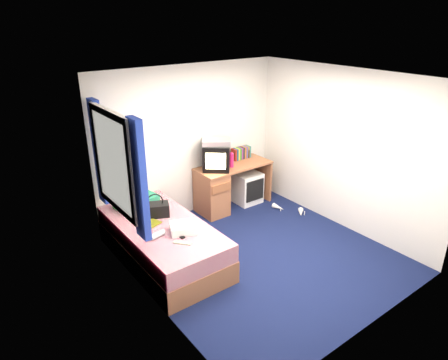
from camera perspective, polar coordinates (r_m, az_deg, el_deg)
ground at (r=5.61m, az=5.09°, el=-10.64°), size 3.40×3.40×0.00m
room_shell at (r=4.96m, az=5.66°, el=3.47°), size 3.40×3.40×3.40m
bed at (r=5.42m, az=-8.69°, el=-8.80°), size 1.01×2.00×0.54m
pillow at (r=5.82m, az=-12.37°, el=-3.02°), size 0.63×0.47×0.12m
desk at (r=6.60m, az=-0.63°, el=-1.11°), size 1.30×0.55×0.75m
storage_cube at (r=6.97m, az=3.25°, el=-1.05°), size 0.44×0.44×0.54m
crt_tv at (r=6.37m, az=-1.08°, el=3.31°), size 0.57×0.57×0.42m
vcr at (r=6.29m, az=-1.09°, el=5.48°), size 0.54×0.52×0.08m
book_row at (r=6.89m, az=2.46°, el=3.89°), size 0.34×0.13×0.20m
picture_frame at (r=6.98m, az=3.38°, el=3.85°), size 0.05×0.12×0.14m
pink_water_bottle at (r=6.49m, az=1.08°, el=2.81°), size 0.09×0.09×0.22m
aerosol_can at (r=6.54m, az=0.80°, el=2.64°), size 0.05×0.05×0.16m
handbag at (r=5.47m, az=-9.75°, el=-4.16°), size 0.41×0.33×0.33m
towel at (r=5.06m, az=-5.82°, el=-6.83°), size 0.40×0.37×0.11m
magazine at (r=5.34m, az=-10.70°, el=-5.98°), size 0.29×0.33×0.01m
water_bottle at (r=4.99m, az=-9.48°, el=-7.73°), size 0.21×0.11×0.07m
colour_swatch_fan at (r=4.85m, az=-5.96°, el=-8.92°), size 0.19×0.21×0.01m
remote_control at (r=4.99m, az=-6.32°, el=-7.89°), size 0.06×0.16×0.02m
window_assembly at (r=4.92m, az=-15.18°, el=2.19°), size 0.11×1.42×1.40m
white_heels at (r=6.77m, az=9.34°, el=-4.25°), size 0.33×0.58×0.09m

